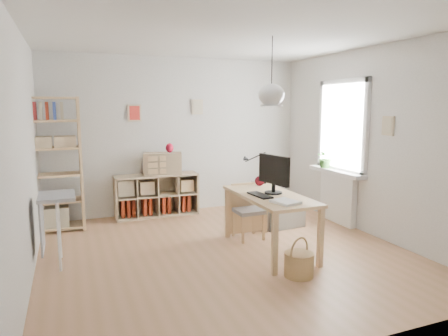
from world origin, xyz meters
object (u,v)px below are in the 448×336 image
object	(u,v)px
tall_bookshelf	(53,159)
drawer_chest	(163,163)
storage_chest	(278,210)
desk	(269,201)
chair	(247,207)
cube_shelf	(155,198)
monitor	(274,172)

from	to	relation	value
tall_bookshelf	drawer_chest	xyz separation A→B (m)	(1.70, 0.24, -0.19)
storage_chest	desk	bearing A→B (deg)	-130.14
storage_chest	drawer_chest	world-z (taller)	drawer_chest
storage_chest	drawer_chest	distance (m)	2.09
chair	storage_chest	xyz separation A→B (m)	(0.72, 0.38, -0.21)
tall_bookshelf	storage_chest	distance (m)	3.51
cube_shelf	drawer_chest	world-z (taller)	drawer_chest
tall_bookshelf	drawer_chest	bearing A→B (deg)	8.03
chair	monitor	bearing A→B (deg)	-79.52
desk	storage_chest	bearing A→B (deg)	55.32
chair	storage_chest	bearing A→B (deg)	27.13
desk	drawer_chest	size ratio (longest dim) A/B	2.37
storage_chest	drawer_chest	xyz separation A→B (m)	(-1.56, 1.21, 0.67)
cube_shelf	desk	bearing A→B (deg)	-65.39
desk	cube_shelf	distance (m)	2.48
tall_bookshelf	storage_chest	xyz separation A→B (m)	(3.26, -0.97, -0.86)
tall_bookshelf	drawer_chest	distance (m)	1.73
drawer_chest	tall_bookshelf	bearing A→B (deg)	-158.87
tall_bookshelf	storage_chest	world-z (taller)	tall_bookshelf
storage_chest	monitor	distance (m)	1.38
cube_shelf	chair	world-z (taller)	chair
cube_shelf	chair	distance (m)	1.91
cube_shelf	tall_bookshelf	xyz separation A→B (m)	(-1.56, -0.28, 0.79)
tall_bookshelf	monitor	distance (m)	3.28
desk	drawer_chest	world-z (taller)	drawer_chest
cube_shelf	storage_chest	distance (m)	2.11
monitor	drawer_chest	size ratio (longest dim) A/B	0.90
storage_chest	drawer_chest	bearing A→B (deg)	136.67
cube_shelf	tall_bookshelf	distance (m)	1.77
cube_shelf	monitor	bearing A→B (deg)	-63.63
cube_shelf	chair	xyz separation A→B (m)	(0.98, -1.64, 0.14)
desk	cube_shelf	world-z (taller)	desk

